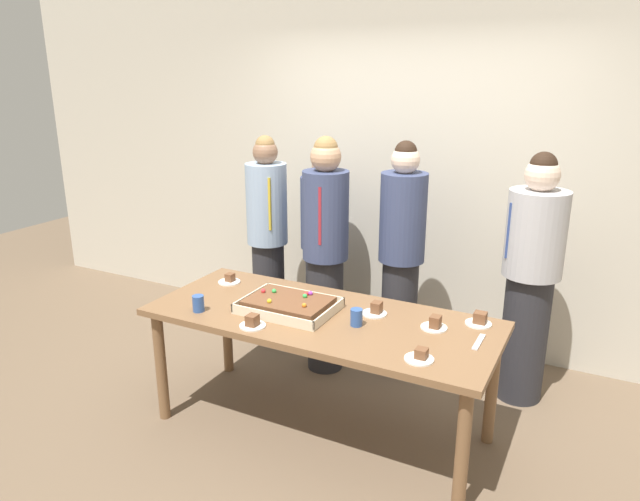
% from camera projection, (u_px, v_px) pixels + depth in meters
% --- Properties ---
extents(ground_plane, '(12.00, 12.00, 0.00)m').
position_uv_depth(ground_plane, '(321.00, 428.00, 3.70)').
color(ground_plane, brown).
extents(interior_back_panel, '(8.00, 0.12, 3.00)m').
position_uv_depth(interior_back_panel, '(413.00, 158.00, 4.61)').
color(interior_back_panel, beige).
rests_on(interior_back_panel, ground_plane).
extents(party_table, '(2.09, 0.87, 0.78)m').
position_uv_depth(party_table, '(321.00, 328.00, 3.49)').
color(party_table, brown).
rests_on(party_table, ground_plane).
extents(sheet_cake, '(0.56, 0.41, 0.10)m').
position_uv_depth(sheet_cake, '(289.00, 305.00, 3.53)').
color(sheet_cake, beige).
rests_on(sheet_cake, party_table).
extents(plated_slice_near_left, '(0.15, 0.15, 0.06)m').
position_uv_depth(plated_slice_near_left, '(420.00, 356.00, 2.93)').
color(plated_slice_near_left, white).
rests_on(plated_slice_near_left, party_table).
extents(plated_slice_near_right, '(0.15, 0.15, 0.08)m').
position_uv_depth(plated_slice_near_right, '(435.00, 324.00, 3.28)').
color(plated_slice_near_right, white).
rests_on(plated_slice_near_right, party_table).
extents(plated_slice_far_left, '(0.15, 0.15, 0.08)m').
position_uv_depth(plated_slice_far_left, '(375.00, 310.00, 3.47)').
color(plated_slice_far_left, white).
rests_on(plated_slice_far_left, party_table).
extents(plated_slice_far_right, '(0.15, 0.15, 0.06)m').
position_uv_depth(plated_slice_far_right, '(230.00, 280.00, 3.99)').
color(plated_slice_far_right, white).
rests_on(plated_slice_far_right, party_table).
extents(plated_slice_center_front, '(0.15, 0.15, 0.07)m').
position_uv_depth(plated_slice_center_front, '(252.00, 323.00, 3.30)').
color(plated_slice_center_front, white).
rests_on(plated_slice_center_front, party_table).
extents(plated_slice_center_back, '(0.15, 0.15, 0.07)m').
position_uv_depth(plated_slice_center_back, '(479.00, 320.00, 3.33)').
color(plated_slice_center_back, white).
rests_on(plated_slice_center_back, party_table).
extents(drink_cup_nearest, '(0.07, 0.07, 0.10)m').
position_uv_depth(drink_cup_nearest, '(356.00, 317.00, 3.31)').
color(drink_cup_nearest, '#2D5199').
rests_on(drink_cup_nearest, party_table).
extents(drink_cup_middle, '(0.07, 0.07, 0.10)m').
position_uv_depth(drink_cup_middle, '(198.00, 303.00, 3.51)').
color(drink_cup_middle, '#2D5199').
rests_on(drink_cup_middle, party_table).
extents(cake_server_utensil, '(0.03, 0.20, 0.01)m').
position_uv_depth(cake_server_utensil, '(479.00, 342.00, 3.12)').
color(cake_server_utensil, silver).
rests_on(cake_server_utensil, party_table).
extents(person_serving_front, '(0.33, 0.33, 1.74)m').
position_uv_depth(person_serving_front, '(325.00, 252.00, 4.19)').
color(person_serving_front, '#28282D').
rests_on(person_serving_front, ground_plane).
extents(person_green_shirt_behind, '(0.38, 0.38, 1.69)m').
position_uv_depth(person_green_shirt_behind, '(531.00, 278.00, 3.81)').
color(person_green_shirt_behind, '#28282D').
rests_on(person_green_shirt_behind, ground_plane).
extents(person_striped_tie_right, '(0.32, 0.32, 1.69)m').
position_uv_depth(person_striped_tie_right, '(268.00, 238.00, 4.67)').
color(person_striped_tie_right, '#28282D').
rests_on(person_striped_tie_right, ground_plane).
extents(person_far_right_suit, '(0.33, 0.33, 1.72)m').
position_uv_depth(person_far_right_suit, '(401.00, 257.00, 4.15)').
color(person_far_right_suit, '#28282D').
rests_on(person_far_right_suit, ground_plane).
extents(person_left_edge_reaching, '(0.37, 0.37, 1.59)m').
position_uv_depth(person_left_edge_reaching, '(324.00, 247.00, 4.67)').
color(person_left_edge_reaching, '#28282D').
rests_on(person_left_edge_reaching, ground_plane).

